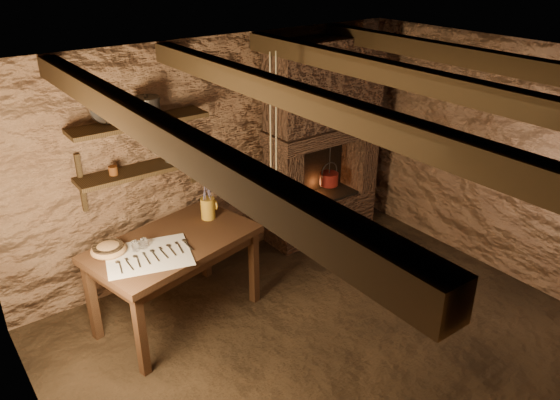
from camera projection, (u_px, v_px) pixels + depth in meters
floor at (341, 352)px, 4.70m from camera, size 4.50×4.50×0.00m
back_wall at (216, 155)px, 5.64m from camera, size 4.50×0.04×2.40m
left_wall at (44, 347)px, 2.98m from camera, size 0.04×4.00×2.40m
right_wall at (516, 166)px, 5.39m from camera, size 0.04×4.00×2.40m
ceiling at (358, 74)px, 3.67m from camera, size 4.50×4.00×0.04m
beam_far_left at (151, 127)px, 2.91m from camera, size 0.14×3.95×0.16m
beam_mid_left at (299, 98)px, 3.44m from camera, size 0.14×3.95×0.16m
beam_mid_right at (407, 77)px, 3.97m from camera, size 0.14×3.95×0.16m
beam_far_right at (489, 61)px, 4.51m from camera, size 0.14×3.95×0.16m
shelf_lower at (145, 170)px, 5.03m from camera, size 1.25×0.30×0.04m
shelf_upper at (139, 123)px, 4.83m from camera, size 1.25×0.30×0.04m
hearth at (323, 136)px, 6.13m from camera, size 1.43×0.51×2.30m
work_table at (177, 277)px, 4.94m from camera, size 1.61×1.15×0.83m
linen_cloth at (149, 255)px, 4.54m from camera, size 0.81×0.72×0.01m
pewter_cutlery_row at (150, 256)px, 4.52m from camera, size 0.61×0.37×0.01m
drinking_glasses at (144, 243)px, 4.63m from camera, size 0.22×0.07×0.09m
stoneware_jug at (208, 199)px, 5.08m from camera, size 0.16×0.15×0.47m
wooden_bowl at (109, 250)px, 4.56m from camera, size 0.32×0.32×0.11m
iron_stockpot at (147, 109)px, 4.83m from camera, size 0.28×0.28×0.18m
tin_pan at (103, 109)px, 4.70m from camera, size 0.26×0.13×0.24m
small_kettle at (172, 155)px, 5.14m from camera, size 0.21×0.18×0.19m
rusty_tin at (113, 171)px, 4.85m from camera, size 0.10×0.10×0.08m
red_pot at (329, 178)px, 6.36m from camera, size 0.27×0.27×0.54m
hanging_ropes at (273, 121)px, 4.72m from camera, size 0.08×0.08×1.20m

